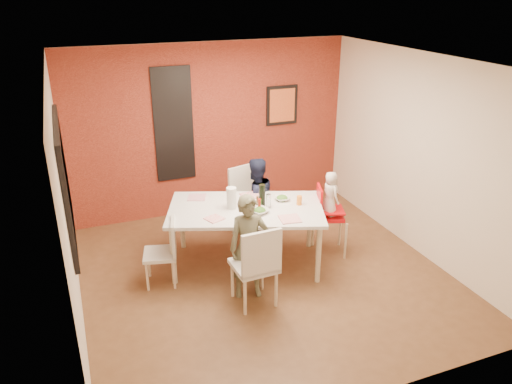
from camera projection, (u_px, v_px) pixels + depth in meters
name	position (u px, v px, depth m)	size (l,w,h in m)	color
ground	(264.00, 275.00, 6.47)	(4.50, 4.50, 0.00)	brown
ceiling	(266.00, 62.00, 5.42)	(4.50, 4.50, 0.02)	white
wall_back	(211.00, 130.00, 7.87)	(4.50, 0.02, 2.70)	#EFE0C5
wall_front	(371.00, 273.00, 4.01)	(4.50, 0.02, 2.70)	#EFE0C5
wall_left	(65.00, 207.00, 5.19)	(0.02, 4.50, 2.70)	#EFE0C5
wall_right	(420.00, 156.00, 6.70)	(0.02, 4.50, 2.70)	#EFE0C5
brick_accent_wall	(212.00, 130.00, 7.86)	(4.50, 0.02, 2.70)	maroon
picture_window_frame	(65.00, 182.00, 5.29)	(0.05, 1.70, 1.30)	black
picture_window_pane	(66.00, 182.00, 5.30)	(0.02, 1.55, 1.15)	black
glassblock_strip	(174.00, 125.00, 7.58)	(0.55, 0.03, 1.70)	silver
glassblock_surround	(174.00, 125.00, 7.58)	(0.60, 0.03, 1.76)	black
art_print_frame	(282.00, 105.00, 8.12)	(0.54, 0.03, 0.64)	black
art_print_canvas	(282.00, 105.00, 8.11)	(0.44, 0.01, 0.54)	orange
dining_table	(246.00, 213.00, 6.45)	(2.23, 1.71, 0.82)	silver
chair_near	(257.00, 263.00, 5.64)	(0.50, 0.50, 1.03)	silver
chair_far	(248.00, 197.00, 7.33)	(0.60, 0.60, 1.04)	silver
chair_left	(166.00, 248.00, 6.14)	(0.48, 0.48, 0.86)	silver
high_chair	(327.00, 214.00, 6.79)	(0.52, 0.52, 0.99)	red
child_near	(249.00, 247.00, 5.83)	(0.47, 0.31, 1.29)	brown
child_far	(255.00, 201.00, 7.10)	(0.62, 0.48, 1.27)	black
toddler	(330.00, 194.00, 6.67)	(0.30, 0.20, 0.62)	beige
plate_near_left	(214.00, 219.00, 6.12)	(0.20, 0.20, 0.01)	white
plate_far_mid	(251.00, 195.00, 6.77)	(0.24, 0.24, 0.01)	white
plate_near_right	(290.00, 219.00, 6.11)	(0.25, 0.25, 0.01)	white
plate_far_left	(197.00, 197.00, 6.71)	(0.23, 0.23, 0.01)	white
salad_bowl_a	(260.00, 211.00, 6.27)	(0.22, 0.22, 0.05)	white
salad_bowl_b	(282.00, 198.00, 6.64)	(0.20, 0.20, 0.05)	white
wine_bottle	(262.00, 196.00, 6.39)	(0.08, 0.08, 0.31)	black
wine_glass_a	(251.00, 208.00, 6.16)	(0.08, 0.08, 0.22)	white
wine_glass_b	(268.00, 201.00, 6.39)	(0.07, 0.07, 0.19)	white
paper_towel_roll	(231.00, 198.00, 6.35)	(0.13, 0.13, 0.28)	white
condiment_red	(259.00, 204.00, 6.35)	(0.04, 0.04, 0.15)	red
condiment_green	(261.00, 203.00, 6.40)	(0.03, 0.03, 0.13)	#286923
condiment_brown	(257.00, 201.00, 6.47)	(0.03, 0.03, 0.12)	brown
sippy_cup	(299.00, 200.00, 6.49)	(0.07, 0.07, 0.12)	orange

